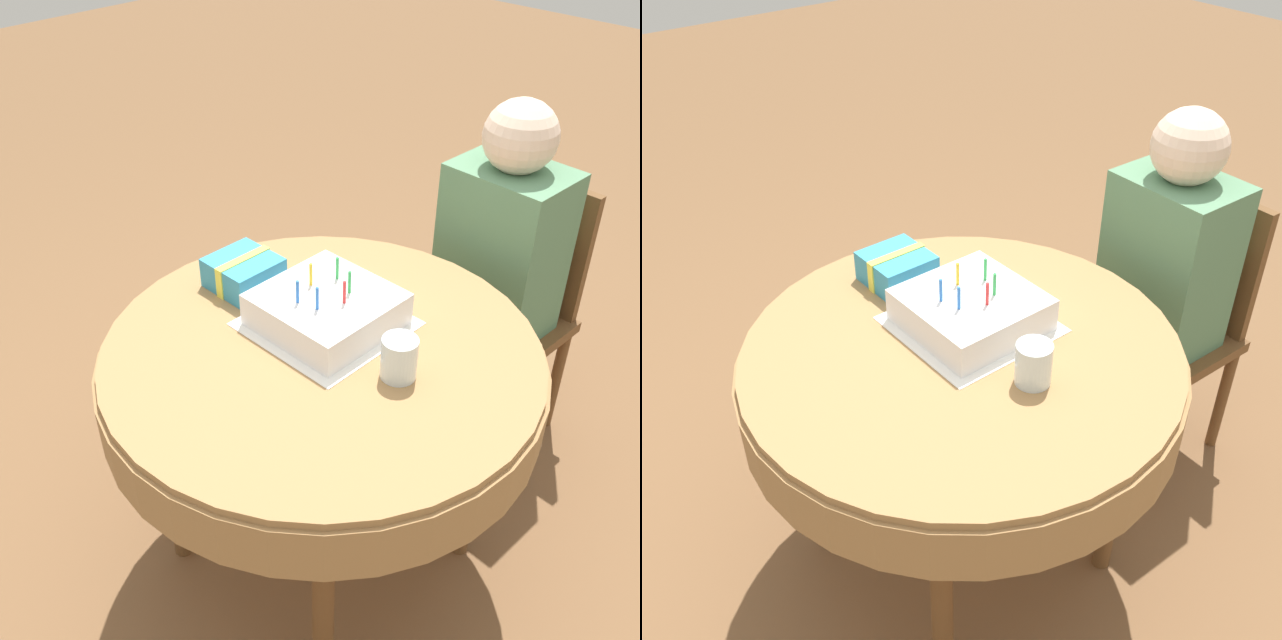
# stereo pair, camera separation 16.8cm
# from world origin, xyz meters

# --- Properties ---
(ground_plane) EXTENTS (12.00, 12.00, 0.00)m
(ground_plane) POSITION_xyz_m (0.00, 0.00, 0.00)
(ground_plane) COLOR brown
(dining_table) EXTENTS (1.05, 1.05, 0.75)m
(dining_table) POSITION_xyz_m (0.00, 0.00, 0.66)
(dining_table) COLOR #9E7547
(dining_table) RESTS_ON ground_plane
(chair) EXTENTS (0.42, 0.42, 0.87)m
(chair) POSITION_xyz_m (0.01, 0.83, 0.47)
(chair) COLOR brown
(chair) RESTS_ON ground_plane
(person) EXTENTS (0.33, 0.35, 1.15)m
(person) POSITION_xyz_m (0.00, 0.74, 0.69)
(person) COLOR beige
(person) RESTS_ON ground_plane
(napkin) EXTENTS (0.34, 0.34, 0.00)m
(napkin) POSITION_xyz_m (-0.05, 0.07, 0.75)
(napkin) COLOR white
(napkin) RESTS_ON dining_table
(birthday_cake) EXTENTS (0.29, 0.29, 0.14)m
(birthday_cake) POSITION_xyz_m (-0.05, 0.07, 0.80)
(birthday_cake) COLOR white
(birthday_cake) RESTS_ON dining_table
(drinking_glass) EXTENTS (0.08, 0.08, 0.10)m
(drinking_glass) POSITION_xyz_m (0.20, 0.04, 0.80)
(drinking_glass) COLOR silver
(drinking_glass) RESTS_ON dining_table
(gift_box) EXTENTS (0.16, 0.17, 0.09)m
(gift_box) POSITION_xyz_m (-0.32, 0.04, 0.79)
(gift_box) COLOR teal
(gift_box) RESTS_ON dining_table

